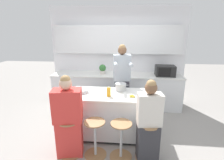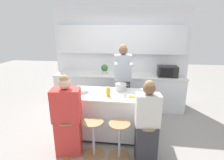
% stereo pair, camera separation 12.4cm
% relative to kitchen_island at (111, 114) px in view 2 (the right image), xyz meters
% --- Properties ---
extents(ground_plane, '(16.00, 16.00, 0.00)m').
position_rel_kitchen_island_xyz_m(ground_plane, '(0.00, 0.00, -0.45)').
color(ground_plane, gray).
extents(wall_back, '(3.74, 0.22, 2.70)m').
position_rel_kitchen_island_xyz_m(wall_back, '(0.00, 1.75, 1.09)').
color(wall_back, white).
rests_on(wall_back, ground_plane).
extents(back_counter, '(3.47, 0.68, 0.92)m').
position_rel_kitchen_island_xyz_m(back_counter, '(0.00, 1.43, 0.01)').
color(back_counter, silver).
rests_on(back_counter, ground_plane).
extents(kitchen_island, '(1.64, 0.78, 0.90)m').
position_rel_kitchen_island_xyz_m(kitchen_island, '(0.00, 0.00, 0.00)').
color(kitchen_island, black).
rests_on(kitchen_island, ground_plane).
extents(bar_stool_leftmost, '(0.38, 0.38, 0.64)m').
position_rel_kitchen_island_xyz_m(bar_stool_leftmost, '(-0.65, -0.66, -0.12)').
color(bar_stool_leftmost, '#997047').
rests_on(bar_stool_leftmost, ground_plane).
extents(bar_stool_center_left, '(0.38, 0.38, 0.64)m').
position_rel_kitchen_island_xyz_m(bar_stool_center_left, '(-0.22, -0.65, -0.12)').
color(bar_stool_center_left, '#997047').
rests_on(bar_stool_center_left, ground_plane).
extents(bar_stool_center_right, '(0.38, 0.38, 0.64)m').
position_rel_kitchen_island_xyz_m(bar_stool_center_right, '(0.22, -0.65, -0.12)').
color(bar_stool_center_right, '#997047').
rests_on(bar_stool_center_right, ground_plane).
extents(bar_stool_rightmost, '(0.38, 0.38, 0.64)m').
position_rel_kitchen_island_xyz_m(bar_stool_rightmost, '(0.65, -0.64, -0.12)').
color(bar_stool_rightmost, '#997047').
rests_on(bar_stool_rightmost, ground_plane).
extents(person_cooking, '(0.44, 0.58, 1.79)m').
position_rel_kitchen_island_xyz_m(person_cooking, '(0.17, 0.62, 0.44)').
color(person_cooking, '#383842').
rests_on(person_cooking, ground_plane).
extents(person_wrapped_blanket, '(0.50, 0.36, 1.42)m').
position_rel_kitchen_island_xyz_m(person_wrapped_blanket, '(-0.65, -0.65, 0.21)').
color(person_wrapped_blanket, red).
rests_on(person_wrapped_blanket, ground_plane).
extents(person_seated_near, '(0.40, 0.30, 1.38)m').
position_rel_kitchen_island_xyz_m(person_seated_near, '(0.65, -0.65, 0.18)').
color(person_seated_near, '#333338').
rests_on(person_seated_near, ground_plane).
extents(cooking_pot, '(0.32, 0.23, 0.15)m').
position_rel_kitchen_island_xyz_m(cooking_pot, '(0.16, 0.20, 0.52)').
color(cooking_pot, '#B7BABC').
rests_on(cooking_pot, kitchen_island).
extents(fruit_bowl, '(0.23, 0.23, 0.07)m').
position_rel_kitchen_island_xyz_m(fruit_bowl, '(-0.57, -0.00, 0.48)').
color(fruit_bowl, '#B7BABC').
rests_on(fruit_bowl, kitchen_island).
extents(coffee_cup_near, '(0.10, 0.07, 0.08)m').
position_rel_kitchen_island_xyz_m(coffee_cup_near, '(0.59, -0.15, 0.48)').
color(coffee_cup_near, '#4C7099').
rests_on(coffee_cup_near, kitchen_island).
extents(banana_bunch, '(0.15, 0.10, 0.05)m').
position_rel_kitchen_island_xyz_m(banana_bunch, '(0.39, -0.15, 0.47)').
color(banana_bunch, yellow).
rests_on(banana_bunch, kitchen_island).
extents(juice_carton, '(0.07, 0.07, 0.19)m').
position_rel_kitchen_island_xyz_m(juice_carton, '(-0.04, -0.14, 0.53)').
color(juice_carton, gold).
rests_on(juice_carton, kitchen_island).
extents(microwave, '(0.49, 0.34, 0.27)m').
position_rel_kitchen_island_xyz_m(microwave, '(1.26, 1.37, 0.60)').
color(microwave, black).
rests_on(microwave, back_counter).
extents(potted_plant, '(0.18, 0.18, 0.26)m').
position_rel_kitchen_island_xyz_m(potted_plant, '(-0.38, 1.43, 0.60)').
color(potted_plant, beige).
rests_on(potted_plant, back_counter).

